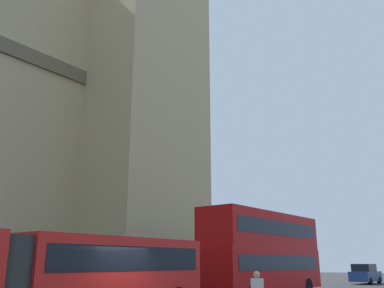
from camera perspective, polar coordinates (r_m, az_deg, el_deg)
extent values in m
cube|color=tan|center=(43.88, -7.31, 16.66)|extent=(10.08, 10.08, 50.89)
cube|color=red|center=(17.34, -10.94, -16.57)|extent=(8.09, 2.50, 2.50)
cube|color=black|center=(17.34, -10.86, -15.09)|extent=(7.44, 2.54, 0.90)
cube|color=#B20F0F|center=(26.81, 9.85, -16.38)|extent=(10.74, 2.50, 2.40)
cube|color=#1E232D|center=(26.81, 9.82, -15.64)|extent=(9.67, 2.54, 0.84)
cube|color=#B20F0F|center=(26.88, 9.62, -11.59)|extent=(10.52, 2.50, 2.10)
cube|color=#1E232D|center=(26.89, 9.61, -11.37)|extent=(9.67, 2.54, 0.84)
cylinder|color=black|center=(29.41, 15.42, -18.15)|extent=(1.00, 0.30, 1.00)
cube|color=navy|center=(45.30, 22.53, -16.29)|extent=(4.40, 1.80, 0.90)
cube|color=black|center=(45.10, 22.34, -15.30)|extent=(2.46, 1.66, 0.70)
cylinder|color=black|center=(46.44, 24.10, -16.56)|extent=(0.64, 0.30, 0.64)
cylinder|color=black|center=(43.73, 23.08, -16.80)|extent=(0.64, 0.30, 0.64)
cube|color=silver|center=(14.46, 8.85, -18.80)|extent=(0.44, 0.46, 0.60)
sphere|color=tan|center=(14.44, 8.78, -17.14)|extent=(0.22, 0.22, 0.22)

